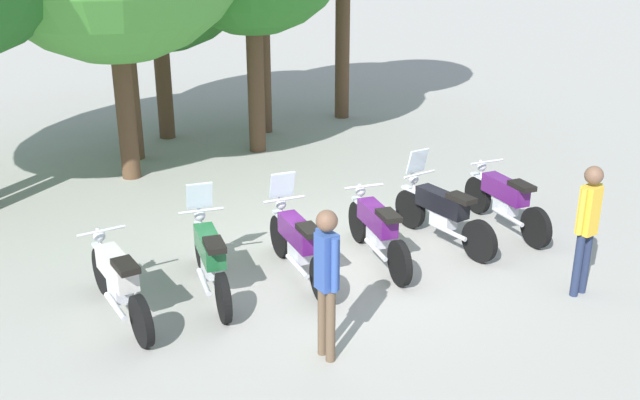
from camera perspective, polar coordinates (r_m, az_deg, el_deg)
ground_plane at (r=10.63m, az=1.48°, el=-5.34°), size 80.00×80.00×0.00m
motorcycle_0 at (r=9.53m, az=-15.46°, el=-6.07°), size 0.62×2.19×0.99m
motorcycle_1 at (r=9.88m, az=-8.57°, el=-4.40°), size 0.80×2.15×1.37m
motorcycle_2 at (r=10.19m, az=-1.69°, el=-3.34°), size 0.71×2.18×1.37m
motorcycle_3 at (r=10.70m, az=4.49°, el=-2.26°), size 0.81×2.14×0.99m
motorcycle_4 at (r=11.42m, az=9.47°, el=-0.89°), size 0.62×2.19×1.37m
motorcycle_5 at (r=12.17m, az=14.22°, el=0.05°), size 0.72×2.17×0.99m
person_0 at (r=8.09m, az=0.52°, el=-5.68°), size 0.24×0.40×1.82m
person_1 at (r=10.10m, az=20.15°, el=-1.48°), size 0.40×0.25×1.81m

